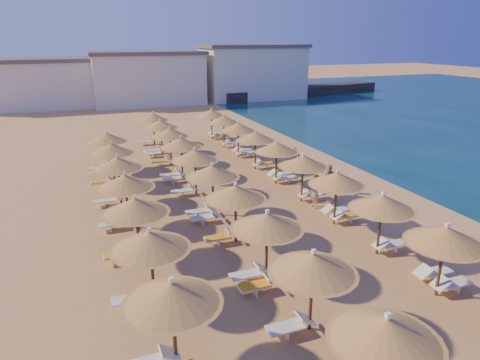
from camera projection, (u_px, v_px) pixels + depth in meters
name	position (u px, v px, depth m)	size (l,w,h in m)	color
ground	(277.00, 226.00, 21.90)	(220.00, 220.00, 0.00)	tan
jetty	(302.00, 91.00, 69.83)	(30.00, 4.00, 1.50)	black
hotel_blocks	(158.00, 77.00, 61.37)	(46.32, 10.60, 8.10)	silver
parasol_row_east	(303.00, 162.00, 24.43)	(2.90, 37.36, 2.95)	brown
parasol_row_west	(212.00, 172.00, 22.56)	(2.90, 37.36, 2.95)	brown
parasol_row_inland	(125.00, 182.00, 21.01)	(2.90, 23.58, 2.95)	brown
loungers	(237.00, 205.00, 23.65)	(12.97, 35.95, 0.66)	white
beachgoer_a	(315.00, 192.00, 23.97)	(0.70, 0.46, 1.92)	tan
beachgoer_b	(329.00, 179.00, 26.31)	(0.87, 0.67, 1.78)	tan
beachgoer_c	(294.00, 159.00, 30.47)	(1.05, 0.44, 1.79)	tan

